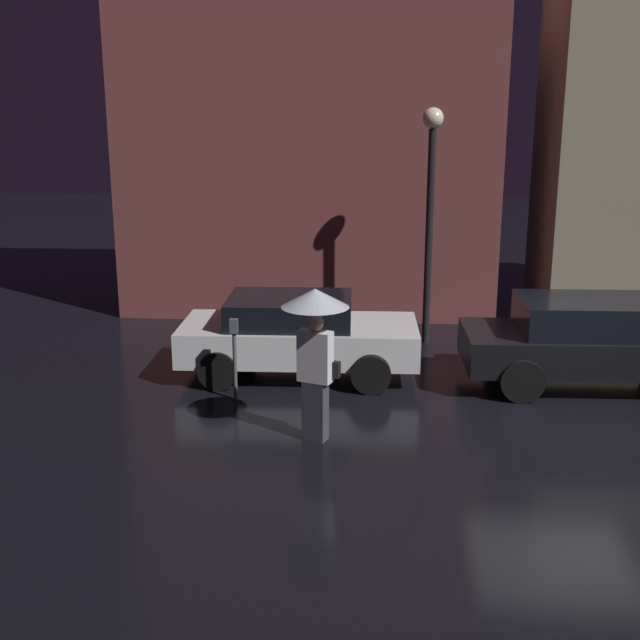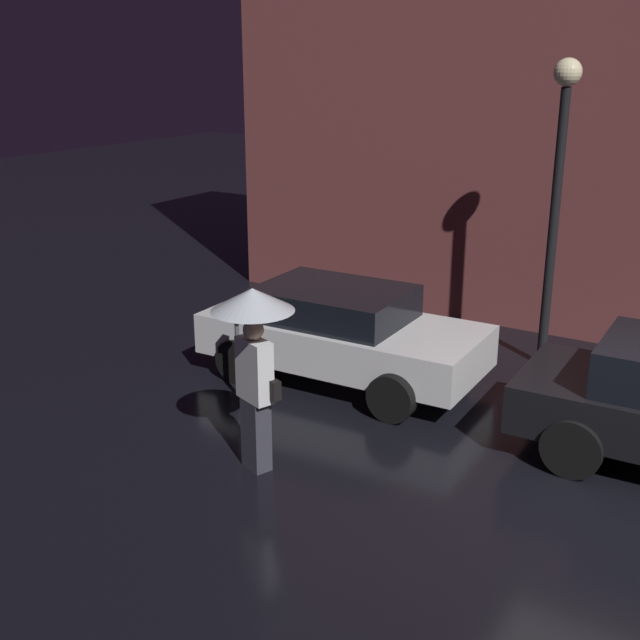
{
  "view_description": "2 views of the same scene",
  "coord_description": "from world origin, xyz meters",
  "views": [
    {
      "loc": [
        -2.8,
        -11.42,
        4.41
      ],
      "look_at": [
        -3.66,
        0.03,
        1.36
      ],
      "focal_mm": 45.0,
      "sensor_mm": 36.0,
      "label": 1
    },
    {
      "loc": [
        1.26,
        -7.73,
        4.47
      ],
      "look_at": [
        -3.69,
        0.21,
        1.35
      ],
      "focal_mm": 45.0,
      "sensor_mm": 36.0,
      "label": 2
    }
  ],
  "objects": [
    {
      "name": "building_facade_left",
      "position": [
        -4.37,
        6.5,
        4.66
      ],
      "size": [
        8.04,
        3.0,
        9.32
      ],
      "color": "brown",
      "rests_on": "ground"
    },
    {
      "name": "parking_meter",
      "position": [
        -4.99,
        0.21,
        0.8
      ],
      "size": [
        0.12,
        0.1,
        1.3
      ],
      "color": "#4C5154",
      "rests_on": "ground"
    },
    {
      "name": "parked_car_white",
      "position": [
        -4.16,
        1.54,
        0.72
      ],
      "size": [
        4.01,
        1.97,
        1.34
      ],
      "rotation": [
        0.0,
        0.0,
        0.03
      ],
      "color": "silver",
      "rests_on": "ground"
    },
    {
      "name": "pedestrian_with_umbrella",
      "position": [
        -3.63,
        -1.23,
        1.56
      ],
      "size": [
        0.9,
        0.9,
        2.12
      ],
      "rotation": [
        0.0,
        0.0,
        2.78
      ],
      "color": "#383842",
      "rests_on": "ground"
    },
    {
      "name": "street_lamp_near",
      "position": [
        -1.88,
        3.64,
        2.94
      ],
      "size": [
        0.38,
        0.38,
        4.42
      ],
      "color": "black",
      "rests_on": "ground"
    },
    {
      "name": "parked_car_black",
      "position": [
        0.73,
        1.31,
        0.76
      ],
      "size": [
        4.39,
        1.91,
        1.44
      ],
      "rotation": [
        0.0,
        0.0,
        0.03
      ],
      "color": "black",
      "rests_on": "ground"
    },
    {
      "name": "ground_plane",
      "position": [
        0.0,
        0.0,
        0.0
      ],
      "size": [
        60.0,
        60.0,
        0.0
      ],
      "primitive_type": "plane",
      "color": "black"
    }
  ]
}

